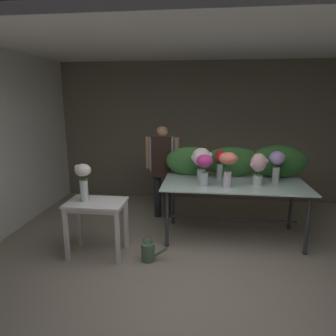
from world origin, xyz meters
TOP-DOWN VIEW (x-y plane):
  - ground_plane at (0.00, 1.74)m, footprint 7.71×7.71m
  - wall_back at (0.00, 3.48)m, footprint 5.93×0.12m
  - wall_left at (-2.96, 1.74)m, footprint 0.12×3.60m
  - ceiling_slab at (0.00, 1.74)m, footprint 6.05×3.60m
  - display_table_glass at (0.53, 1.60)m, footprint 2.10×1.03m
  - side_table_white at (-1.32, 0.85)m, footprint 0.76×0.51m
  - florist at (-0.64, 2.28)m, footprint 0.58×0.24m
  - foliage_backdrop at (0.68, 1.99)m, footprint 2.21×0.31m
  - vase_crimson_hydrangea at (0.33, 1.82)m, footprint 0.16×0.16m
  - vase_coral_ranunculus at (0.41, 1.35)m, footprint 0.25×0.25m
  - vase_lilac_dahlias at (1.14, 1.71)m, footprint 0.22×0.22m
  - vase_magenta_roses at (0.09, 1.38)m, footprint 0.23×0.23m
  - vase_ivory_freesia at (0.04, 1.71)m, footprint 0.32×0.29m
  - vase_blush_peonies at (0.85, 1.52)m, footprint 0.25×0.22m
  - vase_white_roses_tall at (-1.47, 0.85)m, footprint 0.23×0.21m
  - watering_can at (-0.61, 0.77)m, footprint 0.35×0.18m

SIDE VIEW (x-z plane):
  - ground_plane at x=0.00m, z-range 0.00..0.00m
  - watering_can at x=-0.61m, z-range -0.05..0.30m
  - side_table_white at x=-1.32m, z-range 0.27..1.03m
  - display_table_glass at x=0.53m, z-range 0.32..1.19m
  - florist at x=-0.64m, z-range 0.19..1.84m
  - vase_white_roses_tall at x=-1.47m, z-range 0.82..1.32m
  - foliage_backdrop at x=0.68m, z-range 0.85..1.37m
  - vase_crimson_hydrangea at x=0.33m, z-range 0.91..1.36m
  - vase_blush_peonies at x=0.85m, z-range 0.91..1.38m
  - vase_magenta_roses at x=0.09m, z-range 0.93..1.39m
  - vase_lilac_dahlias at x=1.14m, z-range 0.94..1.41m
  - vase_ivory_freesia at x=0.04m, z-range 0.94..1.44m
  - vase_coral_ranunculus at x=0.41m, z-range 0.95..1.45m
  - wall_back at x=0.00m, z-range 0.00..2.81m
  - wall_left at x=-2.96m, z-range 0.00..2.81m
  - ceiling_slab at x=0.00m, z-range 2.81..2.93m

